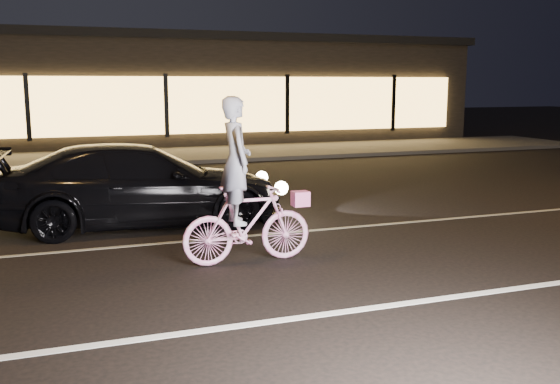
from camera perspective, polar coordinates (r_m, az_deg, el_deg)
name	(u,v)px	position (r m, az deg, el deg)	size (l,w,h in m)	color
ground	(359,265)	(8.37, 7.22, -6.62)	(90.00, 90.00, 0.00)	black
lane_stripe_near	(421,301)	(7.13, 12.76, -9.72)	(60.00, 0.12, 0.01)	silver
lane_stripe_far	(303,231)	(10.12, 2.09, -3.60)	(60.00, 0.10, 0.01)	gray
sidewalk	(177,155)	(20.59, -9.38, 3.35)	(30.00, 4.00, 0.12)	#383533
storefront	(149,89)	(26.36, -11.91, 9.23)	(25.40, 8.42, 4.20)	black
cyclist	(244,205)	(8.21, -3.28, -1.22)	(1.76, 0.60, 2.21)	#EF3DA1
sedan	(141,185)	(10.68, -12.61, 0.62)	(4.84, 2.17, 1.38)	black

